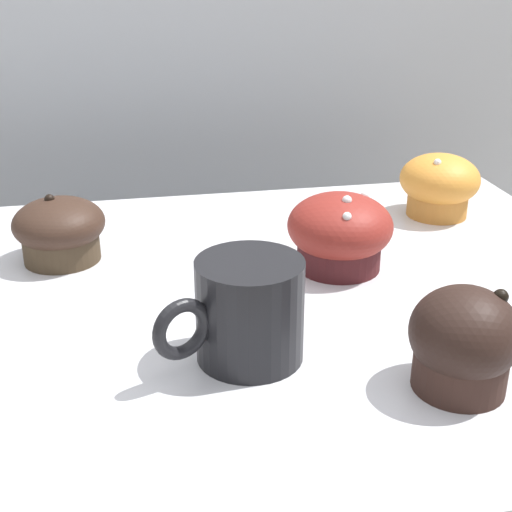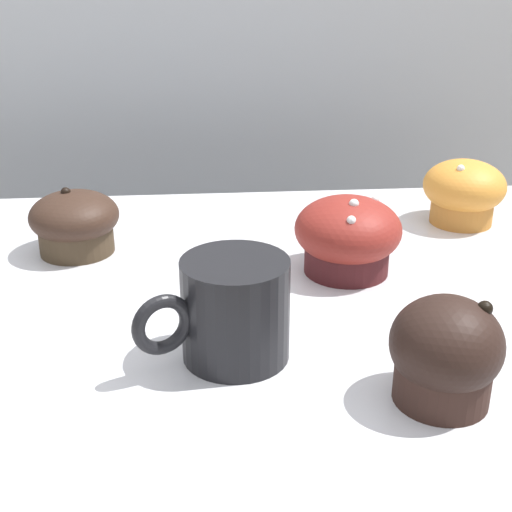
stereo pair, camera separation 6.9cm
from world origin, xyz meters
name	(u,v)px [view 2 (the right image)]	position (x,y,z in m)	size (l,w,h in m)	color
wall_back	(178,173)	(0.00, 0.60, 0.90)	(3.20, 0.10, 1.80)	#B2B7BC
muffin_front_center	(348,236)	(0.19, 0.05, 1.00)	(0.11, 0.11, 0.09)	#44181A
muffin_back_left	(75,222)	(-0.10, 0.13, 0.99)	(0.10, 0.10, 0.08)	#403121
muffin_front_left	(464,191)	(0.37, 0.18, 1.00)	(0.10, 0.10, 0.08)	#C77D32
muffin_front_right	(445,353)	(0.22, -0.19, 1.00)	(0.09, 0.09, 0.09)	#332019
coffee_cup	(233,308)	(0.06, -0.11, 1.00)	(0.13, 0.09, 0.09)	black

